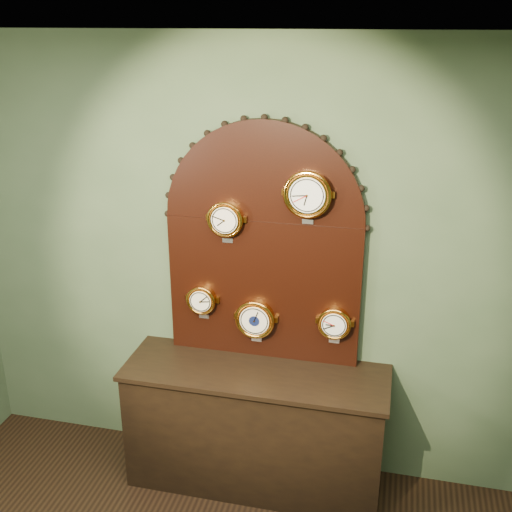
% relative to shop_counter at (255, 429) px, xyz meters
% --- Properties ---
extents(wall_back, '(4.00, 0.00, 4.00)m').
position_rel_shop_counter_xyz_m(wall_back, '(0.00, 0.27, 1.00)').
color(wall_back, '#42563B').
rests_on(wall_back, ground).
extents(shop_counter, '(1.60, 0.50, 0.80)m').
position_rel_shop_counter_xyz_m(shop_counter, '(0.00, 0.00, 0.00)').
color(shop_counter, black).
rests_on(shop_counter, ground_plane).
extents(display_board, '(1.26, 0.06, 1.53)m').
position_rel_shop_counter_xyz_m(display_board, '(0.00, 0.22, 1.23)').
color(display_board, black).
rests_on(display_board, shop_counter).
extents(roman_clock, '(0.22, 0.08, 0.27)m').
position_rel_shop_counter_xyz_m(roman_clock, '(-0.22, 0.15, 1.35)').
color(roman_clock, orange).
rests_on(roman_clock, display_board).
extents(arabic_clock, '(0.28, 0.08, 0.33)m').
position_rel_shop_counter_xyz_m(arabic_clock, '(0.27, 0.15, 1.53)').
color(arabic_clock, orange).
rests_on(arabic_clock, display_board).
extents(hygrometer, '(0.19, 0.08, 0.24)m').
position_rel_shop_counter_xyz_m(hygrometer, '(-0.38, 0.15, 0.80)').
color(hygrometer, orange).
rests_on(hygrometer, display_board).
extents(barometer, '(0.25, 0.08, 0.30)m').
position_rel_shop_counter_xyz_m(barometer, '(-0.04, 0.15, 0.71)').
color(barometer, orange).
rests_on(barometer, display_board).
extents(tide_clock, '(0.20, 0.08, 0.25)m').
position_rel_shop_counter_xyz_m(tide_clock, '(0.46, 0.15, 0.74)').
color(tide_clock, orange).
rests_on(tide_clock, display_board).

